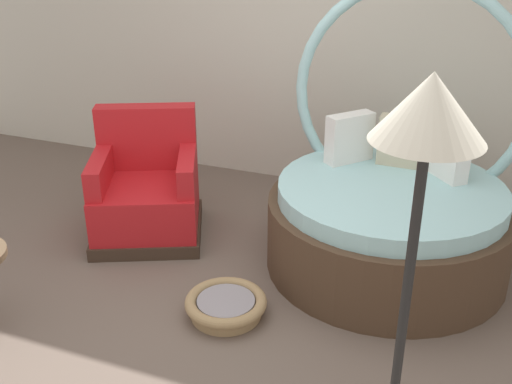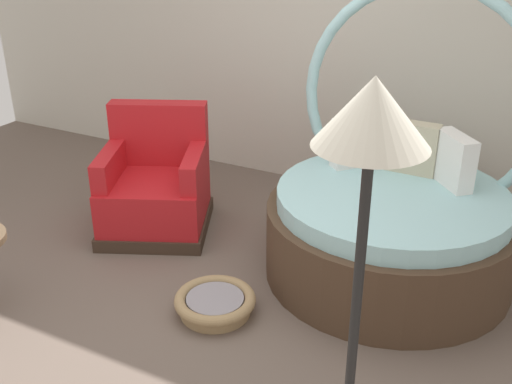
{
  "view_description": "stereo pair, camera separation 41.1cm",
  "coord_description": "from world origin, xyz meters",
  "px_view_note": "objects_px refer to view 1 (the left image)",
  "views": [
    {
      "loc": [
        1.35,
        -2.77,
        2.3
      ],
      "look_at": [
        0.01,
        0.72,
        0.55
      ],
      "focal_mm": 42.54,
      "sensor_mm": 36.0,
      "label": 1
    },
    {
      "loc": [
        1.73,
        -2.6,
        2.3
      ],
      "look_at": [
        0.01,
        0.72,
        0.55
      ],
      "focal_mm": 42.54,
      "sensor_mm": 36.0,
      "label": 2
    }
  ],
  "objects_px": {
    "red_armchair": "(147,193)",
    "floor_lamp": "(424,154)",
    "pet_basket": "(226,305)",
    "round_daybed": "(390,210)"
  },
  "relations": [
    {
      "from": "round_daybed",
      "to": "pet_basket",
      "type": "distance_m",
      "value": 1.33
    },
    {
      "from": "red_armchair",
      "to": "floor_lamp",
      "type": "height_order",
      "value": "floor_lamp"
    },
    {
      "from": "round_daybed",
      "to": "floor_lamp",
      "type": "xyz_separation_m",
      "value": [
        0.32,
        -1.8,
        1.13
      ]
    },
    {
      "from": "red_armchair",
      "to": "round_daybed",
      "type": "bearing_deg",
      "value": 6.87
    },
    {
      "from": "pet_basket",
      "to": "floor_lamp",
      "type": "xyz_separation_m",
      "value": [
        1.13,
        -0.8,
        1.46
      ]
    },
    {
      "from": "floor_lamp",
      "to": "pet_basket",
      "type": "bearing_deg",
      "value": 144.57
    },
    {
      "from": "red_armchair",
      "to": "floor_lamp",
      "type": "relative_size",
      "value": 0.58
    },
    {
      "from": "red_armchair",
      "to": "floor_lamp",
      "type": "distance_m",
      "value": 2.91
    },
    {
      "from": "red_armchair",
      "to": "floor_lamp",
      "type": "bearing_deg",
      "value": -36.74
    },
    {
      "from": "red_armchair",
      "to": "pet_basket",
      "type": "height_order",
      "value": "red_armchair"
    }
  ]
}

